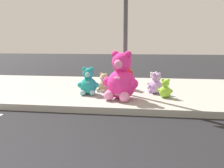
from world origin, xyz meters
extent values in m
cube|color=#9E9B93|center=(0.00, 5.20, 0.07)|extent=(28.00, 4.40, 0.15)
cylinder|color=#4C4C51|center=(1.00, 4.40, 1.75)|extent=(0.11, 0.11, 3.20)
sphere|color=#F22D93|center=(0.96, 3.85, 0.50)|extent=(0.71, 0.71, 0.71)
ellipsoid|color=pink|center=(0.89, 3.61, 0.50)|extent=(0.42, 0.26, 0.46)
sphere|color=#F22D93|center=(0.96, 3.85, 1.03)|extent=(0.47, 0.47, 0.47)
sphere|color=pink|center=(0.90, 3.66, 1.01)|extent=(0.21, 0.21, 0.21)
sphere|color=#F22D93|center=(1.12, 3.80, 1.22)|extent=(0.18, 0.18, 0.18)
sphere|color=#F22D93|center=(1.26, 3.67, 0.56)|extent=(0.22, 0.22, 0.22)
sphere|color=pink|center=(1.06, 3.51, 0.27)|extent=(0.24, 0.24, 0.24)
sphere|color=#F22D93|center=(0.80, 3.90, 1.22)|extent=(0.18, 0.18, 0.18)
sphere|color=#F22D93|center=(0.61, 3.86, 0.56)|extent=(0.22, 0.22, 0.22)
sphere|color=pink|center=(0.69, 3.62, 0.27)|extent=(0.24, 0.24, 0.24)
sphere|color=#B28CD8|center=(1.82, 4.54, 0.32)|extent=(0.35, 0.35, 0.35)
ellipsoid|color=silver|center=(1.76, 4.65, 0.32)|extent=(0.21, 0.16, 0.23)
sphere|color=#B28CD8|center=(1.82, 4.54, 0.58)|extent=(0.23, 0.23, 0.23)
sphere|color=silver|center=(1.78, 4.63, 0.57)|extent=(0.10, 0.10, 0.10)
sphere|color=#B28CD8|center=(1.75, 4.51, 0.68)|extent=(0.09, 0.09, 0.09)
sphere|color=#B28CD8|center=(1.66, 4.51, 0.35)|extent=(0.11, 0.11, 0.11)
sphere|color=silver|center=(1.67, 4.63, 0.21)|extent=(0.12, 0.12, 0.12)
sphere|color=#B28CD8|center=(1.89, 4.58, 0.68)|extent=(0.09, 0.09, 0.09)
sphere|color=#B28CD8|center=(1.95, 4.66, 0.35)|extent=(0.11, 0.11, 0.11)
sphere|color=silver|center=(1.84, 4.72, 0.21)|extent=(0.12, 0.12, 0.12)
sphere|color=red|center=(1.05, 5.03, 0.34)|extent=(0.38, 0.38, 0.38)
ellipsoid|color=#DB7B7B|center=(0.91, 5.04, 0.34)|extent=(0.11, 0.22, 0.25)
sphere|color=red|center=(1.05, 5.03, 0.62)|extent=(0.25, 0.25, 0.25)
sphere|color=#DB7B7B|center=(0.94, 5.04, 0.61)|extent=(0.11, 0.11, 0.11)
sphere|color=red|center=(1.04, 4.94, 0.72)|extent=(0.09, 0.09, 0.09)
sphere|color=red|center=(0.98, 4.85, 0.37)|extent=(0.12, 0.12, 0.12)
sphere|color=#DB7B7B|center=(0.88, 4.94, 0.22)|extent=(0.13, 0.13, 0.13)
sphere|color=red|center=(1.06, 5.11, 0.72)|extent=(0.09, 0.09, 0.09)
sphere|color=red|center=(1.02, 5.21, 0.37)|extent=(0.12, 0.12, 0.12)
sphere|color=#DB7B7B|center=(0.90, 5.15, 0.22)|extent=(0.13, 0.13, 0.13)
sphere|color=teal|center=(0.05, 4.24, 0.37)|extent=(0.44, 0.44, 0.44)
ellipsoid|color=#7BBFBC|center=(0.07, 4.08, 0.37)|extent=(0.25, 0.12, 0.29)
sphere|color=teal|center=(0.05, 4.24, 0.70)|extent=(0.29, 0.29, 0.29)
sphere|color=#7BBFBC|center=(0.06, 4.12, 0.69)|extent=(0.13, 0.13, 0.13)
sphere|color=teal|center=(0.15, 4.25, 0.82)|extent=(0.11, 0.11, 0.11)
sphere|color=teal|center=(0.26, 4.21, 0.41)|extent=(0.14, 0.14, 0.14)
sphere|color=#7BBFBC|center=(0.19, 4.07, 0.23)|extent=(0.15, 0.15, 0.15)
sphere|color=teal|center=(-0.05, 4.23, 0.82)|extent=(0.11, 0.11, 0.11)
sphere|color=teal|center=(-0.15, 4.16, 0.41)|extent=(0.14, 0.14, 0.14)
sphere|color=#7BBFBC|center=(-0.05, 4.04, 0.23)|extent=(0.15, 0.15, 0.15)
sphere|color=tan|center=(0.38, 4.66, 0.31)|extent=(0.32, 0.32, 0.32)
ellipsoid|color=beige|center=(0.33, 4.56, 0.31)|extent=(0.19, 0.14, 0.21)
sphere|color=tan|center=(0.38, 4.66, 0.55)|extent=(0.21, 0.21, 0.21)
sphere|color=beige|center=(0.34, 4.58, 0.53)|extent=(0.10, 0.10, 0.10)
sphere|color=tan|center=(0.45, 4.63, 0.63)|extent=(0.08, 0.08, 0.08)
sphere|color=tan|center=(0.50, 4.55, 0.33)|extent=(0.10, 0.10, 0.10)
sphere|color=beige|center=(0.40, 4.50, 0.20)|extent=(0.11, 0.11, 0.11)
sphere|color=tan|center=(0.32, 4.69, 0.63)|extent=(0.08, 0.08, 0.08)
sphere|color=tan|center=(0.23, 4.69, 0.33)|extent=(0.10, 0.10, 0.10)
sphere|color=beige|center=(0.24, 4.58, 0.20)|extent=(0.11, 0.11, 0.11)
sphere|color=white|center=(1.77, 5.13, 0.31)|extent=(0.32, 0.32, 0.32)
ellipsoid|color=white|center=(1.72, 5.23, 0.31)|extent=(0.19, 0.15, 0.21)
sphere|color=white|center=(1.77, 5.13, 0.55)|extent=(0.21, 0.21, 0.21)
sphere|color=white|center=(1.73, 5.21, 0.53)|extent=(0.10, 0.10, 0.10)
sphere|color=white|center=(1.71, 5.09, 0.63)|extent=(0.08, 0.08, 0.08)
sphere|color=white|center=(1.62, 5.09, 0.33)|extent=(0.10, 0.10, 0.10)
sphere|color=white|center=(1.63, 5.20, 0.20)|extent=(0.11, 0.11, 0.11)
sphere|color=white|center=(1.84, 5.16, 0.63)|extent=(0.08, 0.08, 0.08)
sphere|color=white|center=(1.88, 5.24, 0.33)|extent=(0.10, 0.10, 0.10)
sphere|color=white|center=(1.78, 5.29, 0.20)|extent=(0.11, 0.11, 0.11)
sphere|color=#8CD133|center=(2.02, 4.11, 0.30)|extent=(0.29, 0.29, 0.29)
ellipsoid|color=#B8DE87|center=(2.03, 4.21, 0.30)|extent=(0.17, 0.09, 0.19)
sphere|color=#8CD133|center=(2.02, 4.11, 0.51)|extent=(0.19, 0.19, 0.19)
sphere|color=#B8DE87|center=(2.03, 4.19, 0.50)|extent=(0.09, 0.09, 0.09)
sphere|color=#8CD133|center=(1.95, 4.11, 0.59)|extent=(0.07, 0.07, 0.07)
sphere|color=#8CD133|center=(1.89, 4.16, 0.32)|extent=(0.09, 0.09, 0.09)
sphere|color=#B8DE87|center=(1.96, 4.24, 0.20)|extent=(0.10, 0.10, 0.10)
sphere|color=#8CD133|center=(2.08, 4.10, 0.59)|extent=(0.07, 0.07, 0.07)
sphere|color=#8CD133|center=(2.16, 4.12, 0.32)|extent=(0.09, 0.09, 0.09)
sphere|color=#B8DE87|center=(2.12, 4.22, 0.20)|extent=(0.10, 0.10, 0.10)
camera|label=1|loc=(1.50, -1.71, 1.49)|focal=37.85mm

